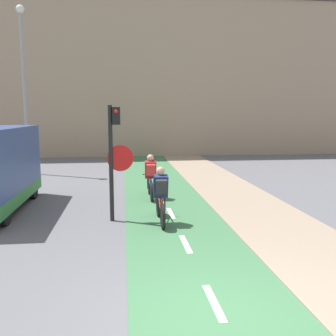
% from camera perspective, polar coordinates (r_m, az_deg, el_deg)
% --- Properties ---
extents(ground_plane, '(120.00, 120.00, 0.00)m').
position_cam_1_polar(ground_plane, '(5.47, 8.35, -22.22)').
color(ground_plane, '#5B5B60').
extents(bike_lane, '(2.52, 60.00, 0.02)m').
position_cam_1_polar(bike_lane, '(5.47, 8.32, -22.08)').
color(bike_lane, '#3D7047').
rests_on(bike_lane, ground_plane).
extents(building_row_background, '(60.00, 5.20, 10.55)m').
position_cam_1_polar(building_row_background, '(26.91, -4.21, 13.63)').
color(building_row_background, gray).
rests_on(building_row_background, ground_plane).
extents(traffic_light_pole, '(0.67, 0.25, 2.98)m').
position_cam_1_polar(traffic_light_pole, '(9.61, -8.20, 2.74)').
color(traffic_light_pole, black).
rests_on(traffic_light_pole, ground_plane).
extents(street_lamp_far, '(0.36, 0.36, 7.49)m').
position_cam_1_polar(street_lamp_far, '(18.47, -21.14, 13.19)').
color(street_lamp_far, gray).
rests_on(street_lamp_far, ground_plane).
extents(cyclist_near, '(0.46, 1.77, 1.45)m').
position_cam_1_polar(cyclist_near, '(9.47, -1.13, -4.32)').
color(cyclist_near, black).
rests_on(cyclist_near, ground_plane).
extents(cyclist_far, '(0.46, 1.72, 1.45)m').
position_cam_1_polar(cyclist_far, '(12.26, -2.68, -1.43)').
color(cyclist_far, black).
rests_on(cyclist_far, ground_plane).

